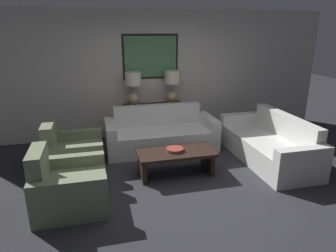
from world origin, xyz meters
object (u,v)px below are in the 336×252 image
Objects in this scene: table_lamp_right at (172,84)px; armchair_near_camera at (68,187)px; console_table at (154,121)px; coffee_table at (176,157)px; decorative_bowl at (175,149)px; couch_by_side at (269,145)px; table_lamp_left at (133,86)px; armchair_near_back_wall at (72,155)px; couch_by_back_wall at (161,135)px.

table_lamp_right reaches higher than armchair_near_camera.
console_table reaches higher than coffee_table.
console_table is 1.83m from decorative_bowl.
coffee_table is at bearing -174.81° from couch_by_side.
coffee_table is at bearing -77.60° from table_lamp_left.
decorative_bowl is at bearing -18.67° from armchair_near_back_wall.
armchair_near_camera is at bearing -90.00° from armchair_near_back_wall.
armchair_near_camera is at bearing -160.53° from decorative_bowl.
table_lamp_left is 0.33× the size of couch_by_back_wall.
couch_by_side is at bearing 11.92° from armchair_near_camera.
armchair_near_back_wall is (-1.60, 0.54, -0.15)m from decorative_bowl.
decorative_bowl is (-0.02, -1.13, 0.15)m from couch_by_back_wall.
table_lamp_right is 0.76× the size of armchair_near_back_wall.
coffee_table is at bearing -39.88° from decorative_bowl.
console_table is 1.04× the size of coffee_table.
table_lamp_right is 0.33× the size of couch_by_side.
armchair_near_back_wall is (-1.63, -1.29, -0.08)m from console_table.
decorative_bowl is 1.70m from armchair_near_back_wall.
armchair_near_back_wall reaches higher than coffee_table.
couch_by_side is at bearing -37.70° from table_lamp_left.
couch_by_back_wall is 2.35m from armchair_near_camera.
couch_by_back_wall is (-0.41, -0.69, -0.87)m from table_lamp_right.
armchair_near_camera is (-1.63, -1.70, 0.00)m from couch_by_back_wall.
couch_by_side is at bearing -29.24° from couch_by_back_wall.
armchair_near_back_wall is at bearing -141.72° from console_table.
couch_by_side is at bearing -6.63° from armchair_near_back_wall.
console_table is 1.40× the size of armchair_near_camera.
couch_by_side is 1.80m from decorative_bowl.
armchair_near_camera reaches higher than couch_by_side.
table_lamp_right is at bearing 49.53° from armchair_near_camera.
couch_by_back_wall is 1.72× the size of coffee_table.
console_table is 4.65× the size of decorative_bowl.
table_lamp_left is 1.00× the size of table_lamp_right.
couch_by_back_wall reaches higher than coffee_table.
table_lamp_left is 1.97m from armchair_near_back_wall.
couch_by_back_wall is at bearing 46.23° from armchair_near_camera.
coffee_table is 1.34× the size of armchair_near_camera.
table_lamp_right is 2.01m from decorative_bowl.
table_lamp_right is 2.56m from armchair_near_back_wall.
table_lamp_right is at bearing 59.21° from couch_by_back_wall.
console_table is at bearing 89.71° from coffee_table.
couch_by_back_wall is at bearing -59.21° from table_lamp_left.
decorative_bowl is (-0.02, 0.01, 0.13)m from coffee_table.
console_table is at bearing 136.33° from couch_by_side.
coffee_table is (-1.77, -0.16, 0.02)m from couch_by_side.
couch_by_back_wall is 2.02m from couch_by_side.
couch_by_side is (1.35, -1.68, -0.87)m from table_lamp_right.
console_table is at bearing 89.24° from decorative_bowl.
table_lamp_left is at bearing 102.03° from decorative_bowl.
console_table is 0.89m from table_lamp_right.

